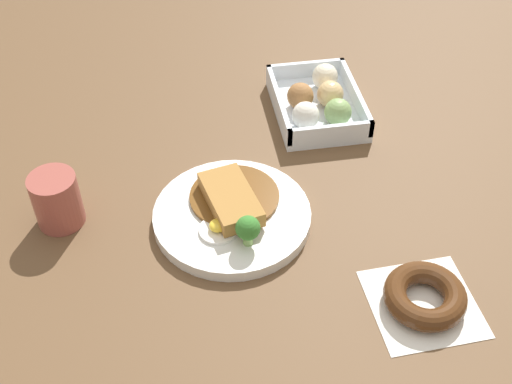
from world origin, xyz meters
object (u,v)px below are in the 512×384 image
Objects in this scene: chocolate_ring_donut at (425,297)px; curry_plate at (230,213)px; donut_box at (318,102)px; coffee_mug at (57,198)px.

curry_plate is at bearing 49.87° from chocolate_ring_donut.
donut_box is 0.42m from chocolate_ring_donut.
curry_plate is 0.29m from chocolate_ring_donut.
donut_box reaches higher than chocolate_ring_donut.
donut_box is (0.23, -0.18, 0.01)m from curry_plate.
curry_plate reaches higher than chocolate_ring_donut.
chocolate_ring_donut is 0.52m from coffee_mug.
curry_plate is 2.77× the size of coffee_mug.
coffee_mug is (-0.19, 0.43, 0.02)m from donut_box.
curry_plate is at bearing 141.29° from donut_box.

